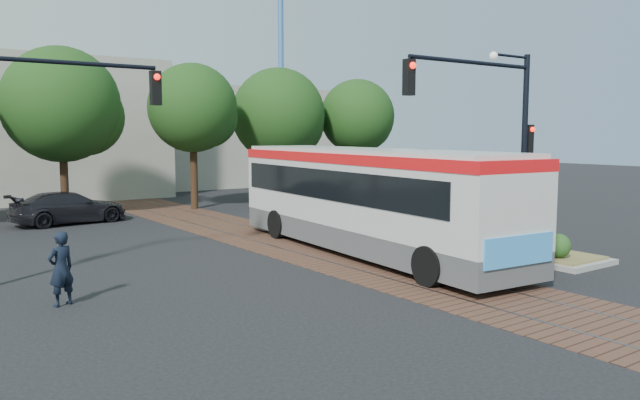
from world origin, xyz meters
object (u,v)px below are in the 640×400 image
(signal_pole_left, at_px, (27,131))
(city_bus, at_px, (366,195))
(officer, at_px, (61,269))
(traffic_island, at_px, (518,244))
(signal_pole_main, at_px, (500,121))
(parked_car, at_px, (69,208))

(signal_pole_left, bearing_deg, city_bus, -11.15)
(signal_pole_left, relative_size, officer, 3.61)
(traffic_island, bearing_deg, signal_pole_main, 174.64)
(parked_car, bearing_deg, city_bus, -160.04)
(signal_pole_left, xyz_separation_m, officer, (0.04, -2.71, -3.03))
(city_bus, bearing_deg, signal_pole_left, 173.78)
(traffic_island, distance_m, officer, 13.33)
(signal_pole_left, height_order, officer, signal_pole_left)
(city_bus, bearing_deg, signal_pole_main, -41.94)
(officer, distance_m, parked_car, 13.46)
(city_bus, relative_size, parked_car, 2.68)
(city_bus, distance_m, officer, 9.53)
(officer, bearing_deg, parked_car, -125.07)
(signal_pole_main, distance_m, parked_car, 17.84)
(city_bus, bearing_deg, officer, -169.96)
(traffic_island, bearing_deg, officer, 170.57)
(city_bus, bearing_deg, traffic_island, -34.28)
(city_bus, height_order, officer, city_bus)
(city_bus, xyz_separation_m, parked_car, (-6.05, 12.19, -1.16))
(city_bus, height_order, traffic_island, city_bus)
(city_bus, relative_size, signal_pole_main, 2.09)
(signal_pole_main, xyz_separation_m, parked_car, (-8.80, 15.12, -3.48))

